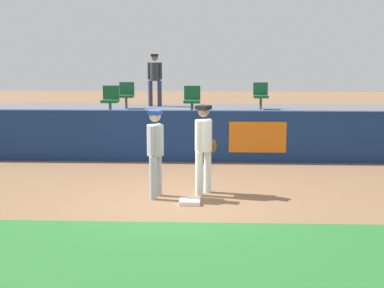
% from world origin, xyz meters
% --- Properties ---
extents(ground_plane, '(60.00, 60.00, 0.00)m').
position_xyz_m(ground_plane, '(0.00, 0.00, 0.00)').
color(ground_plane, brown).
extents(grass_foreground_strip, '(18.00, 2.80, 0.01)m').
position_xyz_m(grass_foreground_strip, '(0.00, -2.70, 0.00)').
color(grass_foreground_strip, '#26662B').
rests_on(grass_foreground_strip, ground_plane).
extents(first_base, '(0.40, 0.40, 0.08)m').
position_xyz_m(first_base, '(0.29, -0.09, 0.04)').
color(first_base, white).
rests_on(first_base, ground_plane).
extents(player_fielder_home, '(0.54, 0.48, 1.83)m').
position_xyz_m(player_fielder_home, '(0.55, 0.67, 1.06)').
color(player_fielder_home, white).
rests_on(player_fielder_home, ground_plane).
extents(player_runner_visitor, '(0.40, 0.48, 1.76)m').
position_xyz_m(player_runner_visitor, '(-0.41, 0.34, 1.02)').
color(player_runner_visitor, '#9EA3AD').
rests_on(player_runner_visitor, ground_plane).
extents(field_wall, '(18.00, 0.26, 1.36)m').
position_xyz_m(field_wall, '(0.01, 4.10, 0.68)').
color(field_wall, navy).
rests_on(field_wall, ground_plane).
extents(bleacher_platform, '(18.00, 4.80, 1.08)m').
position_xyz_m(bleacher_platform, '(0.00, 6.67, 0.54)').
color(bleacher_platform, '#59595E').
rests_on(bleacher_platform, ground_plane).
extents(seat_back_right, '(0.46, 0.44, 0.84)m').
position_xyz_m(seat_back_right, '(2.22, 7.34, 1.55)').
color(seat_back_right, '#4C4C51').
rests_on(seat_back_right, bleacher_platform).
extents(seat_front_center, '(0.47, 0.44, 0.84)m').
position_xyz_m(seat_front_center, '(0.11, 5.54, 1.55)').
color(seat_front_center, '#4C4C51').
rests_on(seat_front_center, bleacher_platform).
extents(seat_back_left, '(0.47, 0.44, 0.84)m').
position_xyz_m(seat_back_left, '(-2.08, 7.34, 1.55)').
color(seat_back_left, '#4C4C51').
rests_on(seat_back_left, bleacher_platform).
extents(seat_front_left, '(0.48, 0.44, 0.84)m').
position_xyz_m(seat_front_left, '(-2.26, 5.54, 1.55)').
color(seat_front_left, '#4C4C51').
rests_on(seat_front_left, bleacher_platform).
extents(spectator_hooded, '(0.49, 0.33, 1.73)m').
position_xyz_m(spectator_hooded, '(-1.24, 8.13, 2.08)').
color(spectator_hooded, '#33384C').
rests_on(spectator_hooded, bleacher_platform).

